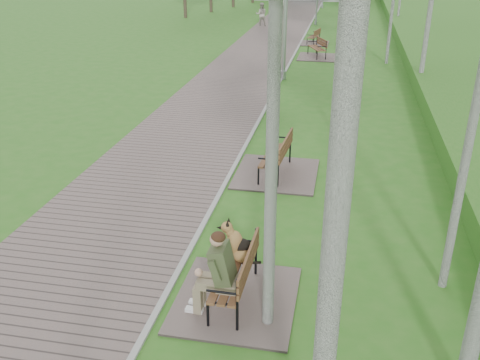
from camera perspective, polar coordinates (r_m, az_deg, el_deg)
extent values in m
cube|color=#6C5C57|center=(24.37, 0.95, 12.17)|extent=(3.50, 67.00, 0.04)
cube|color=#999993|center=(24.13, 5.13, 11.97)|extent=(0.10, 67.00, 0.05)
cube|color=#6C5C57|center=(8.58, -0.42, -12.58)|extent=(1.86, 2.06, 0.04)
cube|color=brown|center=(8.33, -0.78, -10.10)|extent=(0.49, 1.55, 0.04)
cube|color=brown|center=(8.13, 0.93, -8.68)|extent=(0.06, 1.55, 0.34)
cube|color=#6C5C57|center=(12.86, 3.89, 0.68)|extent=(1.92, 2.14, 0.04)
cube|color=brown|center=(12.69, 3.73, 2.61)|extent=(0.60, 1.63, 0.04)
cube|color=brown|center=(12.54, 4.91, 3.71)|extent=(0.16, 1.60, 0.35)
cube|color=#6C5C57|center=(26.29, 8.24, 12.84)|extent=(1.80, 2.00, 0.04)
cube|color=brown|center=(26.21, 8.19, 13.77)|extent=(0.97, 1.56, 0.04)
cube|color=brown|center=(26.24, 8.74, 14.34)|extent=(0.59, 1.41, 0.33)
cube|color=#6C5C57|center=(29.88, 7.90, 14.24)|extent=(1.54, 1.71, 0.04)
cube|color=brown|center=(29.83, 7.84, 14.93)|extent=(0.63, 1.33, 0.03)
cube|color=brown|center=(29.74, 8.26, 15.33)|extent=(0.28, 1.26, 0.28)
cylinder|color=#96989D|center=(21.89, 4.64, 11.10)|extent=(0.23, 0.23, 0.34)
cylinder|color=#96989D|center=(21.43, 4.90, 18.14)|extent=(0.14, 0.14, 5.75)
cylinder|color=#96989D|center=(36.67, 8.09, 16.26)|extent=(0.17, 0.17, 0.26)
cylinder|color=#96989D|center=(45.96, 8.77, 17.83)|extent=(0.17, 0.17, 0.26)
imported|color=#A0988B|center=(35.78, 2.28, 17.24)|extent=(0.80, 0.68, 1.46)
cylinder|color=silver|center=(3.51, 10.96, 4.58)|extent=(0.18, 0.18, 8.04)
cylinder|color=silver|center=(6.38, 3.80, 16.37)|extent=(0.18, 0.18, 8.59)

